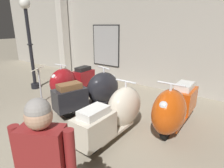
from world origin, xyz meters
TOP-DOWN VIEW (x-y plane):
  - ground_plane at (0.00, 0.00)m, footprint 60.00×60.00m
  - showroom_back_wall at (-0.15, 3.79)m, footprint 18.00×0.63m
  - scooter_0 at (-1.49, 1.41)m, footprint 0.61×1.74m
  - scooter_1 at (-0.20, 1.08)m, footprint 0.97×1.86m
  - scooter_2 at (0.95, 0.46)m, footprint 0.57×1.75m
  - scooter_3 at (1.80, 1.28)m, footprint 0.61×1.86m
  - lamppost at (-3.03, 1.15)m, footprint 0.32×0.32m
  - info_stanchion at (-1.74, 0.55)m, footprint 0.33×0.38m

SIDE VIEW (x-z plane):
  - ground_plane at x=0.00m, z-range 0.00..0.00m
  - info_stanchion at x=-1.74m, z-range -0.09..0.96m
  - scooter_0 at x=-1.49m, z-range -0.05..1.00m
  - scooter_2 at x=0.95m, z-range -0.05..1.02m
  - scooter_1 at x=-0.20m, z-range -0.05..1.05m
  - scooter_3 at x=1.80m, z-range -0.05..1.08m
  - lamppost at x=-3.03m, z-range 0.29..3.21m
  - showroom_back_wall at x=-0.15m, z-range 0.00..3.54m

